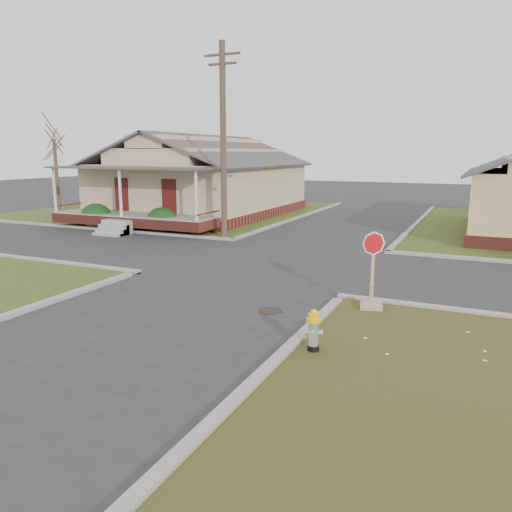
% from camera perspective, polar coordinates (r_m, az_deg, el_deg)
% --- Properties ---
extents(ground, '(120.00, 120.00, 0.00)m').
position_cam_1_polar(ground, '(14.54, -5.59, -4.61)').
color(ground, '#29292B').
rests_on(ground, ground).
extents(verge_far_left, '(19.00, 19.00, 0.05)m').
position_cam_1_polar(verge_far_left, '(36.35, -9.10, 5.17)').
color(verge_far_left, '#334619').
rests_on(verge_far_left, ground).
extents(curbs, '(80.00, 40.00, 0.12)m').
position_cam_1_polar(curbs, '(18.89, 2.04, -0.75)').
color(curbs, gray).
rests_on(curbs, ground).
extents(manhole, '(0.64, 0.64, 0.01)m').
position_cam_1_polar(manhole, '(13.17, 1.66, -6.28)').
color(manhole, black).
rests_on(manhole, ground).
extents(corner_house, '(10.10, 15.50, 5.30)m').
position_cam_1_polar(corner_house, '(33.46, -6.16, 8.57)').
color(corner_house, maroon).
rests_on(corner_house, ground).
extents(utility_pole, '(1.80, 0.28, 9.00)m').
position_cam_1_polar(utility_pole, '(23.79, -3.77, 13.11)').
color(utility_pole, '#412E25').
rests_on(utility_pole, ground).
extents(tree_far_left, '(0.22, 0.22, 4.90)m').
position_cam_1_polar(tree_far_left, '(34.77, -21.80, 8.30)').
color(tree_far_left, '#412E25').
rests_on(tree_far_left, verge_far_left).
extents(fire_hydrant, '(0.33, 0.33, 0.89)m').
position_cam_1_polar(fire_hydrant, '(10.44, 6.62, -8.17)').
color(fire_hydrant, black).
rests_on(fire_hydrant, ground).
extents(stop_sign, '(0.58, 0.57, 2.05)m').
position_cam_1_polar(stop_sign, '(13.49, 13.07, -4.00)').
color(stop_sign, tan).
rests_on(stop_sign, ground).
extents(hedge_left, '(1.61, 1.32, 1.23)m').
position_cam_1_polar(hedge_left, '(28.87, -17.77, 4.38)').
color(hedge_left, '#133613').
rests_on(hedge_left, verge_far_left).
extents(hedge_right, '(1.57, 1.29, 1.20)m').
position_cam_1_polar(hedge_right, '(26.42, -10.66, 4.07)').
color(hedge_right, '#133613').
rests_on(hedge_right, verge_far_left).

